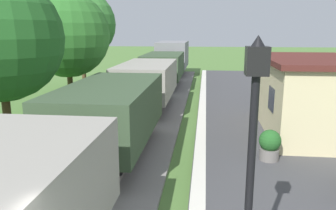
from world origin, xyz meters
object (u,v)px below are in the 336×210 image
(freight_train, at_px, (149,79))
(tree_field_left, at_px, (67,35))
(lamp_post_near, at_px, (253,125))
(tree_field_distant, at_px, (81,24))
(station_hut, at_px, (310,95))
(potted_planter, at_px, (270,145))

(freight_train, relative_size, tree_field_left, 5.51)
(lamp_post_near, bearing_deg, tree_field_left, 121.86)
(lamp_post_near, xyz_separation_m, tree_field_distant, (-8.94, 17.78, 1.56))
(station_hut, distance_m, potted_planter, 3.82)
(station_hut, xyz_separation_m, tree_field_distant, (-12.20, 9.38, 2.71))
(freight_train, distance_m, tree_field_distant, 7.87)
(tree_field_distant, bearing_deg, potted_planter, -50.71)
(lamp_post_near, relative_size, tree_field_left, 0.63)
(station_hut, bearing_deg, tree_field_distant, 142.46)
(station_hut, distance_m, lamp_post_near, 9.08)
(freight_train, height_order, tree_field_distant, tree_field_distant)
(freight_train, bearing_deg, lamp_post_near, -74.58)
(lamp_post_near, height_order, tree_field_left, tree_field_left)
(freight_train, distance_m, tree_field_left, 4.76)
(potted_planter, xyz_separation_m, lamp_post_near, (-1.29, -5.26, 2.08))
(lamp_post_near, height_order, tree_field_distant, tree_field_distant)
(tree_field_left, bearing_deg, lamp_post_near, -58.14)
(potted_planter, distance_m, lamp_post_near, 5.80)
(lamp_post_near, bearing_deg, freight_train, 105.42)
(freight_train, distance_m, potted_planter, 9.01)
(tree_field_left, relative_size, tree_field_distant, 0.89)
(freight_train, bearing_deg, potted_planter, -57.45)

